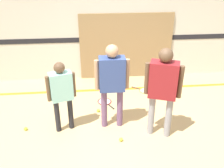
{
  "coord_description": "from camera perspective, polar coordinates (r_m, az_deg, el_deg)",
  "views": [
    {
      "loc": [
        -0.55,
        -3.66,
        2.8
      ],
      "look_at": [
        -0.18,
        0.19,
        0.87
      ],
      "focal_mm": 40.0,
      "sensor_mm": 36.0,
      "label": 1
    }
  ],
  "objects": [
    {
      "name": "racket_spare_on_floor",
      "position": [
        5.47,
        -1.63,
        -4.08
      ],
      "size": [
        0.42,
        0.54,
        0.03
      ],
      "rotation": [
        0.0,
        0.0,
        5.21
      ],
      "color": "red",
      "rests_on": "ground_plane"
    },
    {
      "name": "person_instructor",
      "position": [
        4.27,
        -0.0,
        1.29
      ],
      "size": [
        0.6,
        0.25,
        1.57
      ],
      "rotation": [
        0.0,
        0.0,
        -0.01
      ],
      "color": "#6B4C70",
      "rests_on": "ground_plane"
    },
    {
      "name": "tennis_ball_stray_left",
      "position": [
        5.14,
        -3.16,
        -6.04
      ],
      "size": [
        0.07,
        0.07,
        0.07
      ],
      "primitive_type": "sphere",
      "color": "#CCE038",
      "rests_on": "ground_plane"
    },
    {
      "name": "tennis_ball_near_instructor",
      "position": [
        4.38,
        2.04,
        -12.56
      ],
      "size": [
        0.07,
        0.07,
        0.07
      ],
      "primitive_type": "sphere",
      "color": "#CCE038",
      "rests_on": "ground_plane"
    },
    {
      "name": "floor_stripe",
      "position": [
        5.99,
        0.42,
        -1.2
      ],
      "size": [
        14.4,
        0.1,
        0.01
      ],
      "color": "orange",
      "rests_on": "ground_plane"
    },
    {
      "name": "tennis_ball_by_spare_racket",
      "position": [
        5.54,
        -1.8,
        -3.39
      ],
      "size": [
        0.07,
        0.07,
        0.07
      ],
      "primitive_type": "sphere",
      "color": "#CCE038",
      "rests_on": "ground_plane"
    },
    {
      "name": "person_student_right",
      "position": [
        4.11,
        11.58,
        -0.11
      ],
      "size": [
        0.58,
        0.39,
        1.6
      ],
      "rotation": [
        0.0,
        0.0,
        2.79
      ],
      "color": "gray",
      "rests_on": "ground_plane"
    },
    {
      "name": "tennis_ball_stray_right",
      "position": [
        4.88,
        -19.15,
        -9.64
      ],
      "size": [
        0.07,
        0.07,
        0.07
      ],
      "primitive_type": "sphere",
      "color": "#CCE038",
      "rests_on": "ground_plane"
    },
    {
      "name": "person_student_left",
      "position": [
        4.32,
        -11.47,
        -1.34
      ],
      "size": [
        0.48,
        0.3,
        1.32
      ],
      "rotation": [
        0.0,
        0.0,
        0.3
      ],
      "color": "#232328",
      "rests_on": "ground_plane"
    },
    {
      "name": "wall_panel",
      "position": [
        6.37,
        3.25,
        8.57
      ],
      "size": [
        2.33,
        0.05,
        1.66
      ],
      "color": "#93754C",
      "rests_on": "ground_plane"
    },
    {
      "name": "wall_back",
      "position": [
        6.19,
        -0.29,
        15.4
      ],
      "size": [
        16.0,
        0.07,
        3.2
      ],
      "color": "beige",
      "rests_on": "ground_plane"
    },
    {
      "name": "racket_second_spare",
      "position": [
        5.97,
        7.5,
        -1.49
      ],
      "size": [
        0.51,
        0.44,
        0.03
      ],
      "rotation": [
        0.0,
        0.0,
        2.48
      ],
      "color": "#C6D838",
      "rests_on": "ground_plane"
    },
    {
      "name": "ground_plane",
      "position": [
        4.64,
        2.49,
        -10.54
      ],
      "size": [
        16.0,
        16.0,
        0.0
      ],
      "primitive_type": "plane",
      "color": "tan"
    }
  ]
}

